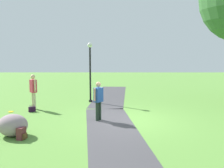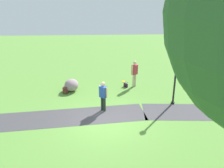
{
  "view_description": "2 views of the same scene",
  "coord_description": "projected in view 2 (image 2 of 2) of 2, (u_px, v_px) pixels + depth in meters",
  "views": [
    {
      "loc": [
        10.33,
        -0.61,
        2.86
      ],
      "look_at": [
        -0.18,
        -0.6,
        1.5
      ],
      "focal_mm": 40.53,
      "sensor_mm": 36.0,
      "label": 1
    },
    {
      "loc": [
        0.19,
        10.13,
        5.95
      ],
      "look_at": [
        -0.39,
        -1.37,
        1.42
      ],
      "focal_mm": 38.52,
      "sensor_mm": 36.0,
      "label": 2
    }
  ],
  "objects": [
    {
      "name": "footpath_segment_mid",
      "position": [
        66.0,
        117.0,
        12.0
      ],
      "size": [
        8.15,
        2.7,
        0.01
      ],
      "color": "#3F3D41",
      "rests_on": "ground"
    },
    {
      "name": "backpack_by_boulder",
      "position": [
        65.0,
        90.0,
        14.72
      ],
      "size": [
        0.32,
        0.32,
        0.4
      ],
      "color": "#5D282C",
      "rests_on": "ground"
    },
    {
      "name": "ground_plane",
      "position": [
        105.0,
        122.0,
        11.6
      ],
      "size": [
        48.0,
        48.0,
        0.0
      ],
      "primitive_type": "plane",
      "color": "#598B39"
    },
    {
      "name": "woman_with_handbag",
      "position": [
        135.0,
        72.0,
        15.5
      ],
      "size": [
        0.43,
        0.42,
        1.73
      ],
      "color": "#C6B790",
      "rests_on": "ground"
    },
    {
      "name": "lamp_post",
      "position": [
        176.0,
        68.0,
        12.71
      ],
      "size": [
        0.28,
        0.28,
        3.34
      ],
      "color": "black",
      "rests_on": "ground"
    },
    {
      "name": "man_near_boulder",
      "position": [
        103.0,
        94.0,
        12.34
      ],
      "size": [
        0.43,
        0.41,
        1.62
      ],
      "color": "#223226",
      "rests_on": "ground"
    },
    {
      "name": "handbag_on_grass",
      "position": [
        126.0,
        85.0,
        15.72
      ],
      "size": [
        0.37,
        0.37,
        0.31
      ],
      "color": "#260D2B",
      "rests_on": "ground"
    },
    {
      "name": "footpath_segment_near",
      "position": [
        220.0,
        112.0,
        12.51
      ],
      "size": [
        8.11,
        2.41,
        0.01
      ],
      "color": "#3F3D41",
      "rests_on": "ground"
    },
    {
      "name": "lawn_boulder",
      "position": [
        71.0,
        85.0,
        15.05
      ],
      "size": [
        0.97,
        1.11,
        0.75
      ],
      "color": "gray",
      "rests_on": "ground"
    },
    {
      "name": "frisbee_on_grass",
      "position": [
        123.0,
        81.0,
        16.68
      ],
      "size": [
        0.24,
        0.24,
        0.02
      ],
      "color": "#E3B60A",
      "rests_on": "ground"
    }
  ]
}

